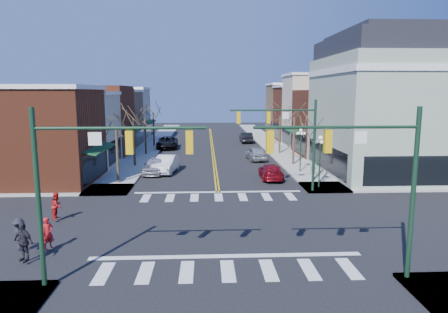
{
  "coord_description": "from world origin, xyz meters",
  "views": [
    {
      "loc": [
        -0.93,
        -22.62,
        7.74
      ],
      "look_at": [
        0.48,
        7.95,
        2.8
      ],
      "focal_mm": 32.0,
      "sensor_mm": 36.0,
      "label": 1
    }
  ],
  "objects": [
    {
      "name": "car_left_far",
      "position": [
        -6.27,
        32.67,
        0.82
      ],
      "size": [
        2.91,
        5.99,
        1.64
      ],
      "primitive_type": "imported",
      "rotation": [
        0.0,
        0.0,
        0.03
      ],
      "color": "black",
      "rests_on": "ground"
    },
    {
      "name": "traffic_mast_near_left",
      "position": [
        -5.55,
        -7.4,
        4.71
      ],
      "size": [
        6.6,
        0.28,
        7.2
      ],
      "color": "#14331E",
      "rests_on": "ground"
    },
    {
      "name": "lamppost_midblock",
      "position": [
        8.2,
        15.0,
        2.96
      ],
      "size": [
        0.36,
        0.36,
        4.33
      ],
      "color": "#14331E",
      "rests_on": "ground"
    },
    {
      "name": "bldg_left_stucco_a",
      "position": [
        -15.5,
        19.5,
        3.75
      ],
      "size": [
        10.0,
        7.0,
        7.5
      ],
      "primitive_type": "cube",
      "color": "beige",
      "rests_on": "ground"
    },
    {
      "name": "tree_right_c",
      "position": [
        8.4,
        27.0,
        2.42
      ],
      "size": [
        0.24,
        0.24,
        4.83
      ],
      "primitive_type": "cylinder",
      "color": "#382B21",
      "rests_on": "ground"
    },
    {
      "name": "tree_left_c",
      "position": [
        -8.4,
        27.0,
        2.27
      ],
      "size": [
        0.24,
        0.24,
        4.55
      ],
      "primitive_type": "cylinder",
      "color": "#382B21",
      "rests_on": "ground"
    },
    {
      "name": "bldg_left_brick_b",
      "position": [
        -15.5,
        27.5,
        4.25
      ],
      "size": [
        10.0,
        9.0,
        8.5
      ],
      "primitive_type": "cube",
      "color": "maroon",
      "rests_on": "ground"
    },
    {
      "name": "tree_left_b",
      "position": [
        -8.4,
        19.0,
        2.52
      ],
      "size": [
        0.24,
        0.24,
        5.04
      ],
      "primitive_type": "cylinder",
      "color": "#382B21",
      "rests_on": "ground"
    },
    {
      "name": "pedestrian_dark_b",
      "position": [
        -10.0,
        -3.72,
        0.94
      ],
      "size": [
        1.08,
        1.18,
        1.59
      ],
      "primitive_type": "imported",
      "rotation": [
        0.0,
        0.0,
        2.19
      ],
      "color": "black",
      "rests_on": "sidewalk_left"
    },
    {
      "name": "bldg_right_tan",
      "position": [
        15.5,
        49.0,
        4.5
      ],
      "size": [
        10.0,
        8.0,
        9.0
      ],
      "primitive_type": "cube",
      "color": "#8F6F4F",
      "rests_on": "ground"
    },
    {
      "name": "pedestrian_red_b",
      "position": [
        -9.94,
        1.12,
        0.97
      ],
      "size": [
        0.66,
        0.82,
        1.63
      ],
      "primitive_type": "imported",
      "rotation": [
        0.0,
        0.0,
        1.52
      ],
      "color": "red",
      "rests_on": "sidewalk_left"
    },
    {
      "name": "bldg_left_stucco_b",
      "position": [
        -15.5,
        43.5,
        4.1
      ],
      "size": [
        10.0,
        8.0,
        8.2
      ],
      "primitive_type": "cube",
      "color": "beige",
      "rests_on": "ground"
    },
    {
      "name": "car_left_near",
      "position": [
        -5.78,
        15.26,
        0.8
      ],
      "size": [
        2.29,
        4.84,
        1.6
      ],
      "primitive_type": "imported",
      "rotation": [
        0.0,
        0.0,
        -0.09
      ],
      "color": "silver",
      "rests_on": "ground"
    },
    {
      "name": "tree_right_d",
      "position": [
        8.4,
        35.0,
        2.48
      ],
      "size": [
        0.24,
        0.24,
        4.97
      ],
      "primitive_type": "cylinder",
      "color": "#382B21",
      "rests_on": "ground"
    },
    {
      "name": "tree_left_a",
      "position": [
        -8.4,
        11.0,
        2.38
      ],
      "size": [
        0.24,
        0.24,
        4.76
      ],
      "primitive_type": "cylinder",
      "color": "#382B21",
      "rests_on": "ground"
    },
    {
      "name": "tree_left_d",
      "position": [
        -8.4,
        35.0,
        2.45
      ],
      "size": [
        0.24,
        0.24,
        4.9
      ],
      "primitive_type": "cylinder",
      "color": "#382B21",
      "rests_on": "ground"
    },
    {
      "name": "bldg_right_stucco",
      "position": [
        15.5,
        33.5,
        5.0
      ],
      "size": [
        10.0,
        7.0,
        10.0
      ],
      "primitive_type": "cube",
      "color": "beige",
      "rests_on": "ground"
    },
    {
      "name": "car_right_far",
      "position": [
        5.35,
        38.77,
        0.79
      ],
      "size": [
        1.76,
        4.83,
        1.58
      ],
      "primitive_type": "imported",
      "rotation": [
        0.0,
        0.0,
        3.16
      ],
      "color": "black",
      "rests_on": "ground"
    },
    {
      "name": "traffic_mast_near_right",
      "position": [
        5.55,
        -7.4,
        4.71
      ],
      "size": [
        6.6,
        0.28,
        7.2
      ],
      "color": "#14331E",
      "rests_on": "ground"
    },
    {
      "name": "car_right_mid",
      "position": [
        4.82,
        22.53,
        0.79
      ],
      "size": [
        2.31,
        4.77,
        1.57
      ],
      "primitive_type": "imported",
      "rotation": [
        0.0,
        0.0,
        3.24
      ],
      "color": "silver",
      "rests_on": "ground"
    },
    {
      "name": "sidewalk_left",
      "position": [
        -8.75,
        20.0,
        0.07
      ],
      "size": [
        3.5,
        70.0,
        0.15
      ],
      "primitive_type": "cube",
      "color": "#9E9B93",
      "rests_on": "ground"
    },
    {
      "name": "bldg_left_brick_a",
      "position": [
        -15.5,
        11.75,
        4.0
      ],
      "size": [
        10.0,
        8.5,
        8.0
      ],
      "primitive_type": "cube",
      "color": "maroon",
      "rests_on": "ground"
    },
    {
      "name": "tree_right_a",
      "position": [
        8.4,
        11.0,
        2.31
      ],
      "size": [
        0.24,
        0.24,
        4.62
      ],
      "primitive_type": "cylinder",
      "color": "#382B21",
      "rests_on": "ground"
    },
    {
      "name": "bldg_right_brick_a",
      "position": [
        15.5,
        25.75,
        4.0
      ],
      "size": [
        10.0,
        8.5,
        8.0
      ],
      "primitive_type": "cube",
      "color": "maroon",
      "rests_on": "ground"
    },
    {
      "name": "sidewalk_right",
      "position": [
        8.75,
        20.0,
        0.07
      ],
      "size": [
        3.5,
        70.0,
        0.15
      ],
      "primitive_type": "cube",
      "color": "#9E9B93",
      "rests_on": "ground"
    },
    {
      "name": "traffic_mast_far_right",
      "position": [
        5.55,
        7.4,
        4.71
      ],
      "size": [
        6.6,
        0.28,
        7.2
      ],
      "color": "#14331E",
      "rests_on": "ground"
    },
    {
      "name": "car_right_near",
      "position": [
        4.92,
        12.4,
        0.68
      ],
      "size": [
        2.01,
        4.7,
        1.35
      ],
      "primitive_type": "imported",
      "rotation": [
        0.0,
        0.0,
        3.12
      ],
      "color": "maroon",
      "rests_on": "ground"
    },
    {
      "name": "lamppost_corner",
      "position": [
        8.2,
        8.5,
        2.96
      ],
      "size": [
        0.36,
        0.36,
        4.33
      ],
      "color": "#14331E",
      "rests_on": "ground"
    },
    {
      "name": "car_left_mid",
      "position": [
        -4.8,
        15.81,
        0.84
      ],
      "size": [
        2.46,
        5.28,
        1.67
      ],
      "primitive_type": "imported",
      "rotation": [
        0.0,
        0.0,
        -0.14
      ],
      "color": "silver",
      "rests_on": "ground"
    },
    {
      "name": "pedestrian_red_a",
      "position": [
        -8.69,
        -3.58,
        0.93
      ],
      "size": [
        0.65,
        0.68,
        1.56
      ],
      "primitive_type": "imported",
      "rotation": [
        0.0,
        0.0,
        0.89
      ],
      "color": "red",
      "rests_on": "sidewalk_left"
    },
    {
      "name": "tree_right_b",
      "position": [
        8.4,
        19.0,
        2.59
      ],
      "size": [
        0.24,
        0.24,
        5.18
      ],
      "primitive_type": "cylinder",
      "color": "#382B21",
      "rests_on": "ground"
    },
    {
      "name": "bldg_right_brick_b",
      "position": [
        15.5,
        41.0,
        4.25
      ],
      "size": [
        10.0,
        8.0,
        8.5
      ],
      "primitive_type": "cube",
      "color": "maroon",
      "rests_on": "ground"
    },
    {
      "name": "bldg_left_tan",
      "position": [
        -15.5,
        35.75,
        3.9
      ],
      "size": [
        10.0,
        7.5,
        7.8
      ],
      "primitive_type": "cube",
      "color": "#8F6F4F",
      "rests_on": "ground"
    },
    {
      "name": "pedestrian_dark_a",
      "position": [
        -9.23,
        -5.0,
        1.05
      ],
      "size": [
        1.14,
        0.82,
        1.8
      ],
      "primitive_type": "imported",
      "rotation": [
        0.0,
        0.0,
        -0.41
      ],
      "color": "black",
      "rests_on": "sidewalk_left"
    },
    {
      "name": "ground",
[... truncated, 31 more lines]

